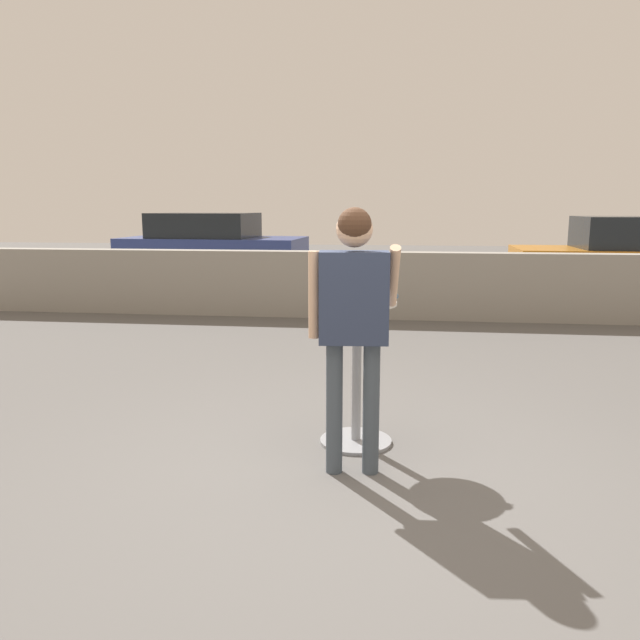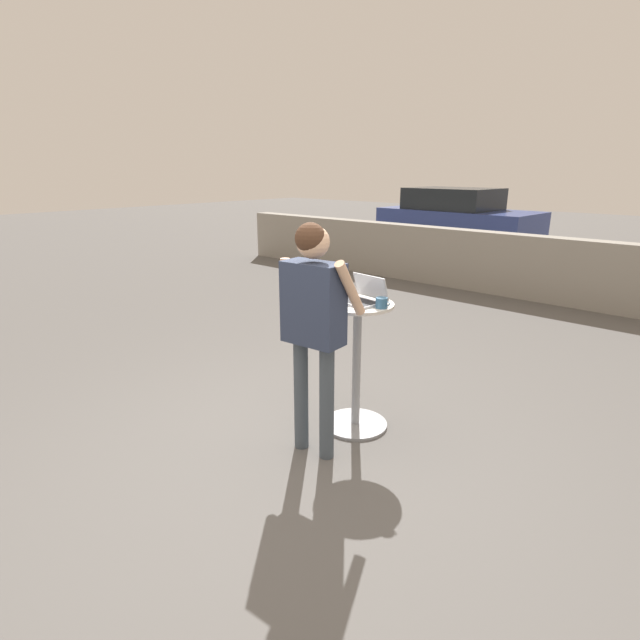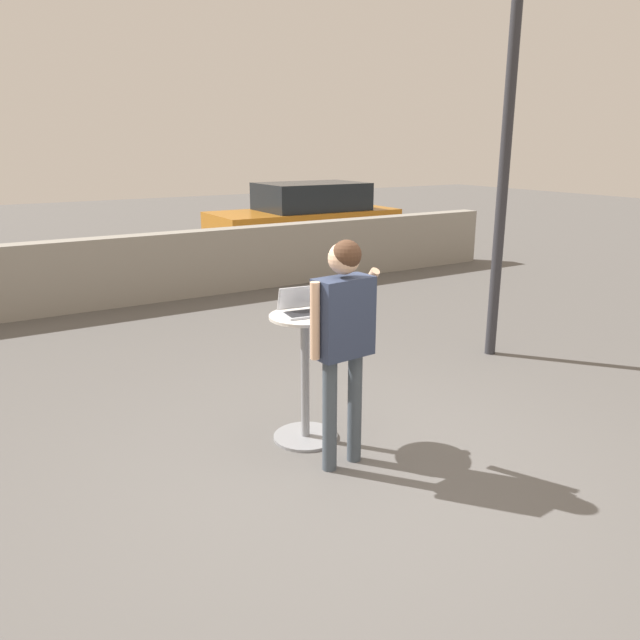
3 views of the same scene
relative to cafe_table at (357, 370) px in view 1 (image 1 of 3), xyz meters
name	(u,v)px [view 1 (image 1 of 3)]	position (x,y,z in m)	size (l,w,h in m)	color
ground_plane	(348,485)	(0.00, -0.74, -0.57)	(50.00, 50.00, 0.00)	#5B5956
pavement_kerb	(380,285)	(0.00, 5.39, -0.04)	(14.38, 0.35, 1.05)	gray
cafe_table	(357,370)	(0.00, 0.00, 0.00)	(0.58, 0.58, 1.08)	gray
laptop	(359,295)	(0.01, 0.04, 0.56)	(0.38, 0.34, 0.21)	#B7BABF
coffee_mug	(388,296)	(0.22, 0.00, 0.56)	(0.12, 0.09, 0.08)	#336084
standing_person	(354,306)	(0.01, -0.54, 0.57)	(0.59, 0.41, 1.76)	#424C56
parked_car_near_street	(631,258)	(4.58, 7.78, 0.24)	(4.12, 1.96, 1.57)	#B76B19
parked_car_further_down	(212,248)	(-4.00, 9.48, 0.26)	(4.18, 2.18, 1.61)	navy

